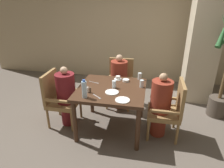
{
  "coord_description": "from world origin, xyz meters",
  "views": [
    {
      "loc": [
        0.57,
        -2.8,
        2.11
      ],
      "look_at": [
        0.0,
        0.05,
        0.81
      ],
      "focal_mm": 32.0,
      "sensor_mm": 36.0,
      "label": 1
    }
  ],
  "objects": [
    {
      "name": "chair_right_side",
      "position": [
        0.92,
        0.0,
        0.51
      ],
      "size": [
        0.5,
        0.5,
        0.95
      ],
      "color": "olive",
      "rests_on": "ground_plane"
    },
    {
      "name": "dining_table",
      "position": [
        0.0,
        0.0,
        0.66
      ],
      "size": [
        1.07,
        1.01,
        0.76
      ],
      "color": "#422819",
      "rests_on": "ground_plane"
    },
    {
      "name": "glass_tall_far",
      "position": [
        0.41,
        0.45,
        0.82
      ],
      "size": [
        0.06,
        0.06,
        0.12
      ],
      "color": "silver",
      "rests_on": "dining_table"
    },
    {
      "name": "potted_palm",
      "position": [
        1.89,
        0.81,
        0.74
      ],
      "size": [
        0.62,
        0.62,
        1.85
      ],
      "color": "#4C4238",
      "rests_on": "ground_plane"
    },
    {
      "name": "plate_main_left",
      "position": [
        0.23,
        -0.36,
        0.77
      ],
      "size": [
        0.21,
        0.21,
        0.01
      ],
      "color": "white",
      "rests_on": "dining_table"
    },
    {
      "name": "fork_beside_plate",
      "position": [
        -0.14,
        -0.33,
        0.77
      ],
      "size": [
        0.15,
        0.13,
        0.0
      ],
      "color": "silver",
      "rests_on": "dining_table"
    },
    {
      "name": "bowl_small",
      "position": [
        0.19,
        0.32,
        0.78
      ],
      "size": [
        0.11,
        0.11,
        0.04
      ],
      "color": "white",
      "rests_on": "dining_table"
    },
    {
      "name": "wall_back",
      "position": [
        0.0,
        2.35,
        1.4
      ],
      "size": [
        8.0,
        0.06,
        2.8
      ],
      "color": "tan",
      "rests_on": "ground_plane"
    },
    {
      "name": "chair_left_side",
      "position": [
        -0.92,
        0.0,
        0.51
      ],
      "size": [
        0.5,
        0.5,
        0.95
      ],
      "color": "olive",
      "rests_on": "ground_plane"
    },
    {
      "name": "plate_main_right",
      "position": [
        0.04,
        -0.15,
        0.77
      ],
      "size": [
        0.21,
        0.21,
        0.01
      ],
      "color": "white",
      "rests_on": "dining_table"
    },
    {
      "name": "pillar_stone",
      "position": [
        1.58,
        1.47,
        1.35
      ],
      "size": [
        0.57,
        0.57,
        2.7
      ],
      "color": "beige",
      "rests_on": "ground_plane"
    },
    {
      "name": "glass_tall_near",
      "position": [
        0.47,
        0.13,
        0.82
      ],
      "size": [
        0.06,
        0.06,
        0.12
      ],
      "color": "silver",
      "rests_on": "dining_table"
    },
    {
      "name": "teacup_with_saucer",
      "position": [
        0.04,
        0.38,
        0.79
      ],
      "size": [
        0.13,
        0.13,
        0.06
      ],
      "color": "white",
      "rests_on": "dining_table"
    },
    {
      "name": "pepper_shaker",
      "position": [
        -0.28,
        -0.22,
        0.8
      ],
      "size": [
        0.03,
        0.03,
        0.08
      ],
      "color": "#4C3D2D",
      "rests_on": "dining_table"
    },
    {
      "name": "knife_beside_plate",
      "position": [
        -0.33,
        0.16,
        0.77
      ],
      "size": [
        0.19,
        0.07,
        0.0
      ],
      "color": "silver",
      "rests_on": "dining_table"
    },
    {
      "name": "glass_tall_mid",
      "position": [
        0.04,
        0.02,
        0.82
      ],
      "size": [
        0.06,
        0.06,
        0.12
      ],
      "color": "silver",
      "rests_on": "dining_table"
    },
    {
      "name": "diner_in_far_chair",
      "position": [
        -0.0,
        0.75,
        0.57
      ],
      "size": [
        0.32,
        0.32,
        1.1
      ],
      "color": "maroon",
      "rests_on": "ground_plane"
    },
    {
      "name": "water_bottle",
      "position": [
        -0.31,
        -0.38,
        0.89
      ],
      "size": [
        0.07,
        0.07,
        0.28
      ],
      "color": "silver",
      "rests_on": "dining_table"
    },
    {
      "name": "diner_in_left_chair",
      "position": [
        -0.78,
        0.0,
        0.55
      ],
      "size": [
        0.32,
        0.32,
        1.07
      ],
      "color": "maroon",
      "rests_on": "ground_plane"
    },
    {
      "name": "chair_far_side",
      "position": [
        0.0,
        0.9,
        0.51
      ],
      "size": [
        0.5,
        0.5,
        0.95
      ],
      "color": "olive",
      "rests_on": "ground_plane"
    },
    {
      "name": "diner_in_right_chair",
      "position": [
        0.78,
        0.0,
        0.55
      ],
      "size": [
        0.32,
        0.32,
        1.07
      ],
      "color": "maroon",
      "rests_on": "ground_plane"
    },
    {
      "name": "ground_plane",
      "position": [
        0.0,
        0.0,
        0.0
      ],
      "size": [
        16.0,
        16.0,
        0.0
      ],
      "primitive_type": "plane",
      "color": "#60564C"
    },
    {
      "name": "salt_shaker",
      "position": [
        -0.32,
        -0.22,
        0.81
      ],
      "size": [
        0.03,
        0.03,
        0.09
      ],
      "color": "white",
      "rests_on": "dining_table"
    }
  ]
}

